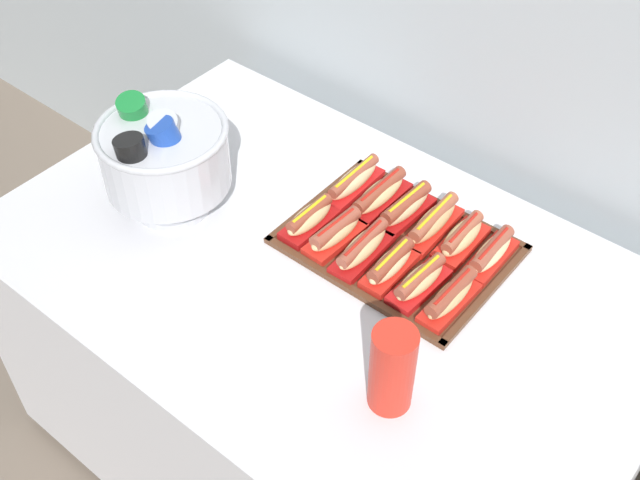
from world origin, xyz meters
TOP-DOWN VIEW (x-y plane):
  - ground_plane at (0.00, 0.00)m, footprint 10.00×10.00m
  - buffet_table at (0.00, 0.00)m, footprint 1.48×0.94m
  - serving_tray at (0.09, 0.15)m, footprint 0.48×0.36m
  - hot_dog_0 at (-0.09, 0.07)m, footprint 0.06×0.15m
  - hot_dog_1 at (-0.02, 0.07)m, footprint 0.07×0.16m
  - hot_dog_2 at (0.06, 0.07)m, footprint 0.07×0.18m
  - hot_dog_3 at (0.13, 0.07)m, footprint 0.06×0.16m
  - hot_dog_4 at (0.21, 0.07)m, footprint 0.07×0.16m
  - hot_dog_5 at (0.28, 0.07)m, footprint 0.06×0.16m
  - hot_dog_6 at (-0.10, 0.23)m, footprint 0.06×0.18m
  - hot_dog_7 at (-0.02, 0.23)m, footprint 0.07×0.18m
  - hot_dog_8 at (0.05, 0.23)m, footprint 0.07×0.17m
  - hot_dog_9 at (0.13, 0.24)m, footprint 0.07×0.19m
  - hot_dog_10 at (0.20, 0.24)m, footprint 0.07×0.16m
  - hot_dog_11 at (0.28, 0.24)m, footprint 0.06×0.16m
  - punch_bowl at (-0.40, -0.07)m, footprint 0.30×0.30m
  - cup_stack at (0.32, -0.19)m, footprint 0.08×0.08m

SIDE VIEW (x-z plane):
  - ground_plane at x=0.00m, z-range 0.00..0.00m
  - buffet_table at x=0.00m, z-range 0.02..0.81m
  - serving_tray at x=0.09m, z-range 0.79..0.80m
  - hot_dog_4 at x=0.21m, z-range 0.79..0.85m
  - hot_dog_3 at x=0.13m, z-range 0.79..0.85m
  - hot_dog_11 at x=0.28m, z-range 0.79..0.85m
  - hot_dog_0 at x=-0.09m, z-range 0.79..0.85m
  - hot_dog_10 at x=0.20m, z-range 0.79..0.85m
  - hot_dog_7 at x=-0.02m, z-range 0.79..0.85m
  - hot_dog_6 at x=-0.10m, z-range 0.79..0.86m
  - hot_dog_2 at x=0.06m, z-range 0.79..0.86m
  - hot_dog_1 at x=-0.02m, z-range 0.79..0.86m
  - hot_dog_9 at x=0.13m, z-range 0.79..0.86m
  - hot_dog_8 at x=0.05m, z-range 0.79..0.86m
  - hot_dog_5 at x=0.28m, z-range 0.79..0.86m
  - cup_stack at x=0.32m, z-range 0.79..0.98m
  - punch_bowl at x=-0.40m, z-range 0.81..1.07m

